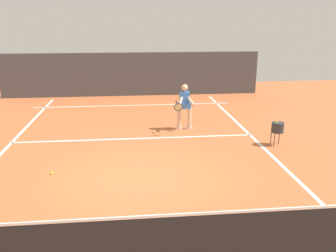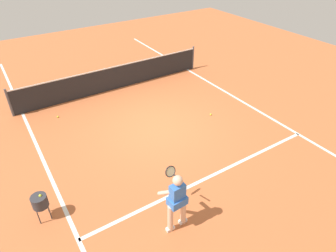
{
  "view_description": "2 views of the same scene",
  "coord_description": "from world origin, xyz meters",
  "px_view_note": "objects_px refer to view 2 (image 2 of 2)",
  "views": [
    {
      "loc": [
        0.06,
        7.75,
        3.59
      ],
      "look_at": [
        -0.9,
        -1.4,
        0.84
      ],
      "focal_mm": 38.02,
      "sensor_mm": 36.0,
      "label": 1
    },
    {
      "loc": [
        -4.23,
        -7.34,
        5.75
      ],
      "look_at": [
        -0.47,
        -1.45,
        1.02
      ],
      "focal_mm": 31.79,
      "sensor_mm": 36.0,
      "label": 2
    }
  ],
  "objects_px": {
    "tennis_player": "(177,199)",
    "tennis_ball_far": "(211,114)",
    "ball_hopper": "(40,202)",
    "tennis_ball_near": "(58,117)"
  },
  "relations": [
    {
      "from": "tennis_player",
      "to": "tennis_ball_far",
      "type": "xyz_separation_m",
      "value": [
        3.73,
        3.3,
        -0.81
      ]
    },
    {
      "from": "tennis_ball_far",
      "to": "ball_hopper",
      "type": "relative_size",
      "value": 0.09
    },
    {
      "from": "tennis_player",
      "to": "tennis_ball_far",
      "type": "height_order",
      "value": "tennis_player"
    },
    {
      "from": "tennis_ball_far",
      "to": "ball_hopper",
      "type": "bearing_deg",
      "value": -166.92
    },
    {
      "from": "tennis_ball_near",
      "to": "ball_hopper",
      "type": "xyz_separation_m",
      "value": [
        -1.49,
        -4.29,
        0.51
      ]
    },
    {
      "from": "tennis_player",
      "to": "ball_hopper",
      "type": "xyz_separation_m",
      "value": [
        -2.51,
        1.85,
        -0.3
      ]
    },
    {
      "from": "tennis_ball_far",
      "to": "tennis_ball_near",
      "type": "bearing_deg",
      "value": 149.1
    },
    {
      "from": "tennis_player",
      "to": "ball_hopper",
      "type": "bearing_deg",
      "value": 143.58
    },
    {
      "from": "tennis_ball_near",
      "to": "ball_hopper",
      "type": "distance_m",
      "value": 4.57
    },
    {
      "from": "tennis_player",
      "to": "tennis_ball_near",
      "type": "height_order",
      "value": "tennis_player"
    }
  ]
}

